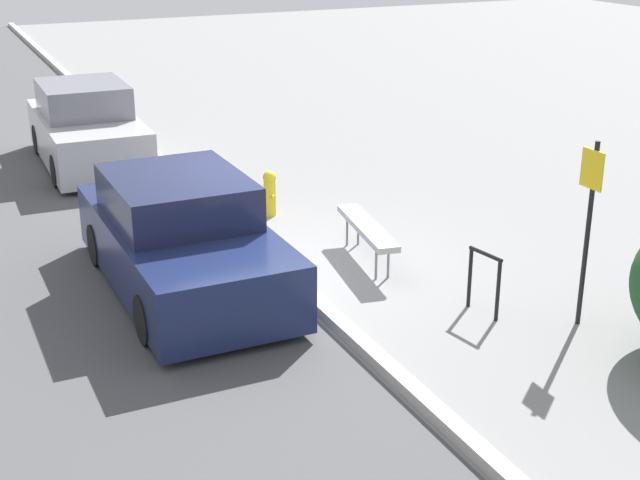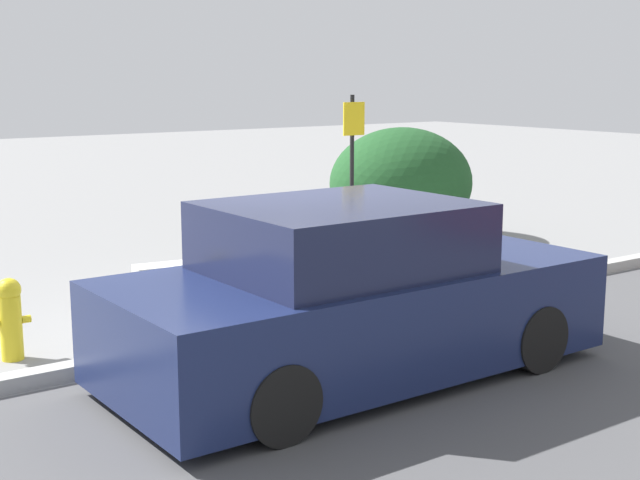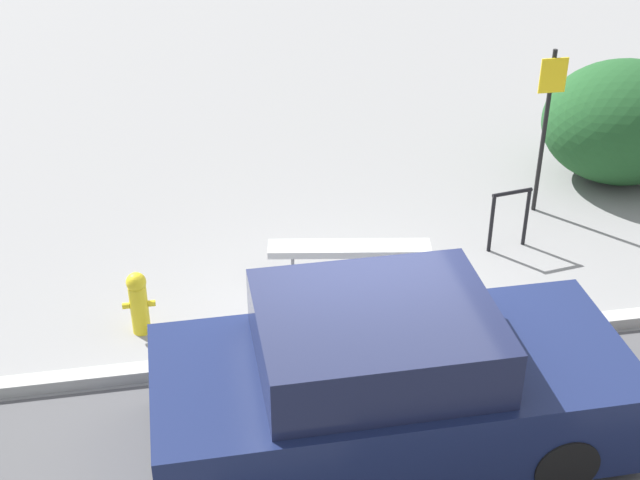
# 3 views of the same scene
# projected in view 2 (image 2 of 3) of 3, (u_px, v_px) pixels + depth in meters

# --- Properties ---
(ground_plane) EXTENTS (60.00, 60.00, 0.00)m
(ground_plane) POSITION_uv_depth(u_px,v_px,m) (268.00, 339.00, 8.81)
(ground_plane) COLOR gray
(curb) EXTENTS (60.00, 0.20, 0.13)m
(curb) POSITION_uv_depth(u_px,v_px,m) (268.00, 332.00, 8.79)
(curb) COLOR #A8A8A3
(curb) RESTS_ON ground_plane
(bench) EXTENTS (1.95, 0.63, 0.56)m
(bench) POSITION_uv_depth(u_px,v_px,m) (220.00, 264.00, 9.89)
(bench) COLOR gray
(bench) RESTS_ON ground_plane
(bike_rack) EXTENTS (0.55, 0.14, 0.83)m
(bike_rack) POSITION_uv_depth(u_px,v_px,m) (349.00, 237.00, 11.53)
(bike_rack) COLOR black
(bike_rack) RESTS_ON ground_plane
(sign_post) EXTENTS (0.36, 0.08, 2.30)m
(sign_post) POSITION_uv_depth(u_px,v_px,m) (352.00, 161.00, 12.51)
(sign_post) COLOR black
(sign_post) RESTS_ON ground_plane
(fire_hydrant) EXTENTS (0.36, 0.22, 0.77)m
(fire_hydrant) POSITION_uv_depth(u_px,v_px,m) (10.00, 316.00, 8.09)
(fire_hydrant) COLOR gold
(fire_hydrant) RESTS_ON ground_plane
(shrub_hedge) EXTENTS (2.37, 2.09, 1.76)m
(shrub_hedge) POSITION_uv_depth(u_px,v_px,m) (401.00, 183.00, 14.10)
(shrub_hedge) COLOR #1E4C23
(shrub_hedge) RESTS_ON ground_plane
(parked_car_near) EXTENTS (4.35, 1.94, 1.53)m
(parked_car_near) POSITION_uv_depth(u_px,v_px,m) (352.00, 299.00, 7.62)
(parked_car_near) COLOR black
(parked_car_near) RESTS_ON ground_plane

